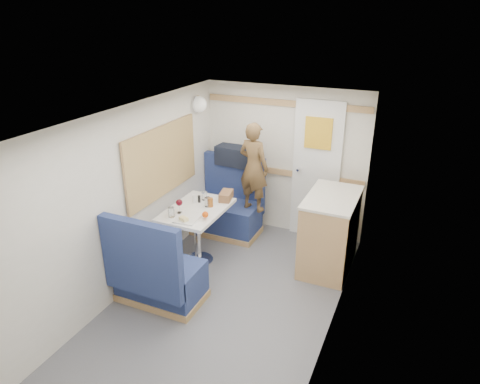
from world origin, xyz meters
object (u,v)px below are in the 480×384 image
at_px(bread_loaf, 226,196).
at_px(bench_near, 157,278).
at_px(cheese_block, 184,219).
at_px(tumbler_left, 171,212).
at_px(tumbler_right, 208,202).
at_px(duffel_bag, 236,156).
at_px(tumbler_mid, 204,196).
at_px(pepper_grinder, 199,199).
at_px(person, 254,167).
at_px(beer_glass, 210,202).
at_px(orange_fruit, 205,215).
at_px(bench_far, 228,211).
at_px(galley_counter, 329,231).
at_px(tray, 188,218).
at_px(dinette_table, 197,220).
at_px(salt_grinder, 194,199).
at_px(dome_light, 199,104).
at_px(wine_glass, 179,203).

bearing_deg(bread_loaf, bench_near, -99.51).
relative_size(cheese_block, tumbler_left, 0.88).
relative_size(cheese_block, tumbler_right, 0.87).
height_order(bench_near, duffel_bag, duffel_bag).
bearing_deg(tumbler_mid, pepper_grinder, -103.05).
xyz_separation_m(person, beer_glass, (-0.27, -0.68, -0.26)).
relative_size(orange_fruit, beer_glass, 0.69).
distance_m(bench_far, bread_loaf, 0.71).
bearing_deg(bench_near, pepper_grinder, 93.01).
relative_size(bench_near, duffel_bag, 1.95).
height_order(bench_near, cheese_block, bench_near).
height_order(galley_counter, bread_loaf, galley_counter).
bearing_deg(tray, tumbler_right, 82.62).
distance_m(tray, orange_fruit, 0.19).
distance_m(cheese_block, tumbler_left, 0.19).
xyz_separation_m(dinette_table, salt_grinder, (-0.11, 0.14, 0.20)).
height_order(tray, orange_fruit, orange_fruit).
xyz_separation_m(tray, beer_glass, (0.08, 0.38, 0.04)).
relative_size(bench_far, tray, 3.24).
relative_size(dinette_table, bench_far, 0.88).
height_order(bench_far, tray, bench_far).
xyz_separation_m(bench_far, pepper_grinder, (-0.05, -0.69, 0.46)).
relative_size(dome_light, tumbler_right, 1.73).
height_order(galley_counter, person, person).
xyz_separation_m(duffel_bag, orange_fruit, (0.22, -1.32, -0.26)).
height_order(tumbler_right, pepper_grinder, tumbler_right).
relative_size(dinette_table, bread_loaf, 3.78).
bearing_deg(bread_loaf, tumbler_right, -112.63).
bearing_deg(bench_near, dome_light, 102.82).
height_order(tumbler_left, tumbler_right, same).
relative_size(dinette_table, person, 0.79).
bearing_deg(tumbler_right, tray, -97.38).
distance_m(tumbler_right, bread_loaf, 0.29).
distance_m(bench_near, tumbler_right, 1.09).
bearing_deg(dome_light, beer_glass, -54.91).
xyz_separation_m(cheese_block, salt_grinder, (-0.15, 0.49, 0.01)).
height_order(dome_light, tumbler_mid, dome_light).
distance_m(dome_light, orange_fruit, 1.56).
xyz_separation_m(pepper_grinder, bread_loaf, (0.26, 0.20, 0.01)).
xyz_separation_m(tumbler_left, tumbler_right, (0.24, 0.41, 0.00)).
distance_m(tray, salt_grinder, 0.44).
relative_size(galley_counter, wine_glass, 5.48).
relative_size(tumbler_right, beer_glass, 1.10).
height_order(cheese_block, pepper_grinder, pepper_grinder).
relative_size(bench_far, pepper_grinder, 11.92).
bearing_deg(tumbler_right, pepper_grinder, 156.90).
distance_m(tumbler_mid, tumbler_right, 0.20).
bearing_deg(bench_near, person, 76.56).
xyz_separation_m(duffel_bag, bread_loaf, (0.20, -0.75, -0.26)).
height_order(bench_near, tray, bench_near).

